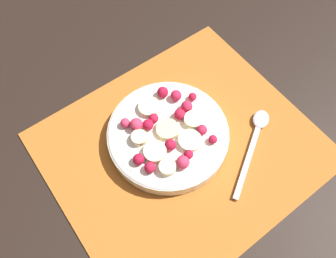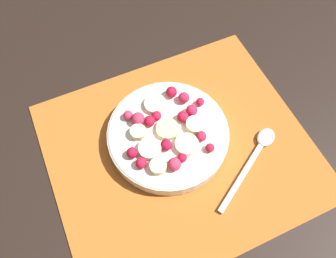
{
  "view_description": "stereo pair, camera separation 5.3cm",
  "coord_description": "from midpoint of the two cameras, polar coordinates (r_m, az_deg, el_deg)",
  "views": [
    {
      "loc": [
        0.16,
        0.17,
        0.51
      ],
      "look_at": [
        0.01,
        -0.03,
        0.04
      ],
      "focal_mm": 35.0,
      "sensor_mm": 36.0,
      "label": 1
    },
    {
      "loc": [
        0.11,
        0.2,
        0.51
      ],
      "look_at": [
        0.01,
        -0.03,
        0.04
      ],
      "focal_mm": 35.0,
      "sensor_mm": 36.0,
      "label": 2
    }
  ],
  "objects": [
    {
      "name": "ground_plane",
      "position": [
        0.56,
        -0.27,
        -3.52
      ],
      "size": [
        3.0,
        3.0,
        0.0
      ],
      "primitive_type": "plane",
      "color": "black"
    },
    {
      "name": "fruit_bowl",
      "position": [
        0.54,
        -2.8,
        -1.11
      ],
      "size": [
        0.2,
        0.2,
        0.05
      ],
      "color": "silver",
      "rests_on": "placemat"
    },
    {
      "name": "spoon",
      "position": [
        0.57,
        12.57,
        -1.17
      ],
      "size": [
        0.16,
        0.11,
        0.01
      ],
      "rotation": [
        0.0,
        0.0,
        3.69
      ],
      "color": "silver",
      "rests_on": "placemat"
    },
    {
      "name": "placemat",
      "position": [
        0.56,
        -0.27,
        -3.39
      ],
      "size": [
        0.43,
        0.38,
        0.01
      ],
      "color": "#B26023",
      "rests_on": "ground_plane"
    }
  ]
}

